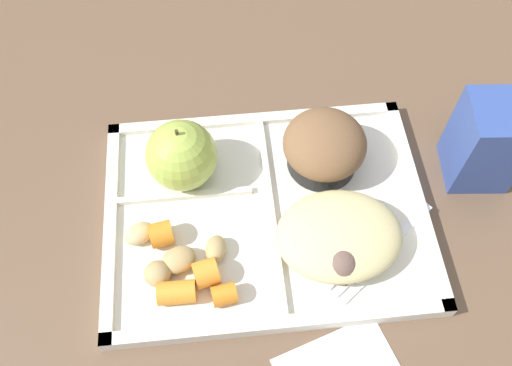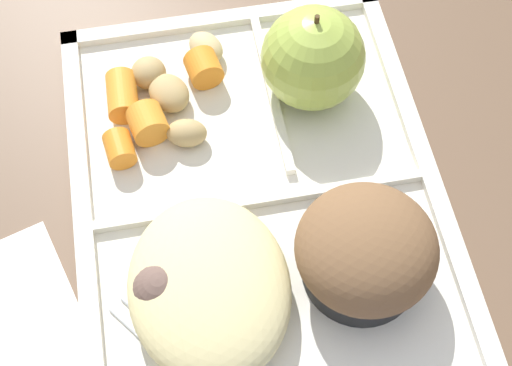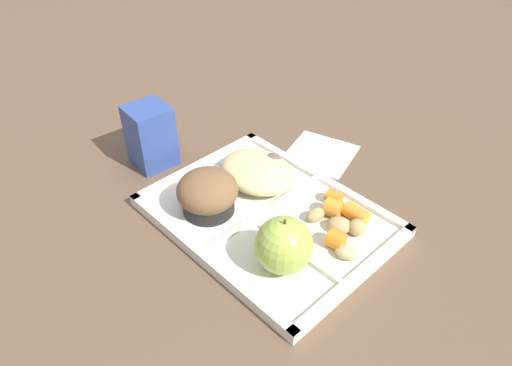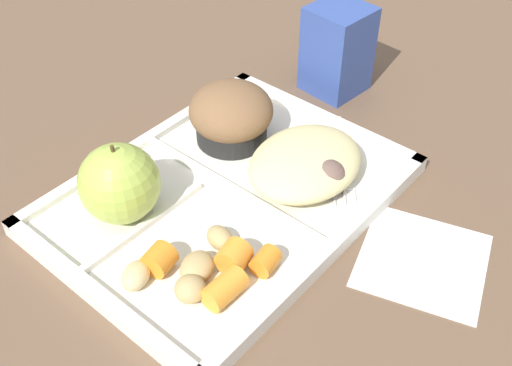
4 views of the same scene
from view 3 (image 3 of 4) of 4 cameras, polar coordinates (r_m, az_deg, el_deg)
ground at (r=0.74m, az=1.36°, el=-4.39°), size 6.00×6.00×0.00m
lunch_tray at (r=0.73m, az=1.38°, el=-4.04°), size 0.35×0.26×0.02m
green_apple at (r=0.63m, az=3.30°, el=-7.35°), size 0.08×0.08×0.08m
bran_muffin at (r=0.72m, az=-5.74°, el=-1.24°), size 0.09×0.09×0.07m
carrot_slice_diagonal at (r=0.73m, az=11.74°, el=-3.56°), size 0.04×0.02×0.02m
carrot_slice_edge at (r=0.75m, az=9.22°, el=-1.71°), size 0.03×0.02×0.02m
carrot_slice_center at (r=0.73m, az=9.12°, el=-2.93°), size 0.03×0.03×0.03m
carrot_slice_large at (r=0.68m, az=9.45°, el=-6.61°), size 0.03×0.03×0.03m
potato_chunk_golden at (r=0.71m, az=9.86°, el=-4.90°), size 0.04×0.04×0.02m
potato_chunk_browned at (r=0.71m, az=11.87°, el=-5.15°), size 0.03×0.03×0.02m
potato_chunk_corner at (r=0.72m, az=7.04°, el=-3.73°), size 0.03×0.03×0.02m
potato_chunk_large at (r=0.68m, az=10.72°, el=-8.07°), size 0.04×0.04×0.02m
egg_noodle_pile at (r=0.78m, az=0.11°, el=1.38°), size 0.13×0.11×0.04m
meatball_side at (r=0.79m, az=0.19°, el=1.61°), size 0.04×0.04×0.04m
meatball_center at (r=0.80m, az=0.58°, el=2.26°), size 0.03×0.03×0.03m
meatball_back at (r=0.80m, az=0.69°, el=2.37°), size 0.03×0.03×0.03m
meatball_front at (r=0.80m, az=1.88°, el=2.19°), size 0.04×0.04×0.04m
plastic_fork at (r=0.83m, az=-0.95°, el=2.14°), size 0.13×0.11×0.00m
milk_carton at (r=0.84m, az=-12.36°, el=5.46°), size 0.07×0.07×0.11m
paper_napkin at (r=0.88m, az=7.63°, el=3.50°), size 0.14×0.14×0.00m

